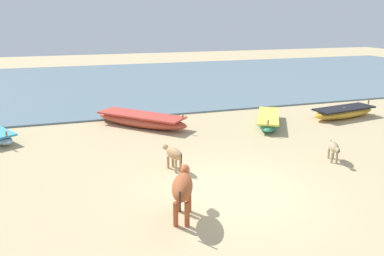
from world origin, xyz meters
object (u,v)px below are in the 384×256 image
(fishing_boat_0, at_px, (141,120))
(calf_far_dun, at_px, (334,148))
(fishing_boat_4, at_px, (344,112))
(fishing_boat_1, at_px, (268,119))
(cow_adult_rust, at_px, (183,188))
(calf_near_tan, at_px, (174,154))

(fishing_boat_0, bearing_deg, calf_far_dun, -3.45)
(calf_far_dun, bearing_deg, fishing_boat_4, 161.00)
(fishing_boat_1, bearing_deg, cow_adult_rust, -12.40)
(fishing_boat_0, height_order, fishing_boat_4, fishing_boat_0)
(fishing_boat_4, bearing_deg, calf_near_tan, -167.28)
(calf_far_dun, bearing_deg, cow_adult_rust, -48.00)
(fishing_boat_4, relative_size, calf_far_dun, 3.91)
(fishing_boat_1, bearing_deg, fishing_boat_4, 119.40)
(calf_near_tan, bearing_deg, fishing_boat_1, -72.14)
(fishing_boat_0, bearing_deg, fishing_boat_4, 36.38)
(fishing_boat_1, relative_size, cow_adult_rust, 2.21)
(fishing_boat_0, relative_size, calf_near_tan, 3.67)
(fishing_boat_1, distance_m, fishing_boat_4, 3.84)
(fishing_boat_1, xyz_separation_m, fishing_boat_4, (3.84, -0.00, 0.03))
(fishing_boat_1, relative_size, calf_near_tan, 3.26)
(cow_adult_rust, height_order, calf_near_tan, cow_adult_rust)
(fishing_boat_1, distance_m, cow_adult_rust, 8.44)
(fishing_boat_0, xyz_separation_m, cow_adult_rust, (-0.45, -7.66, 0.45))
(fishing_boat_0, distance_m, fishing_boat_4, 9.12)
(fishing_boat_1, relative_size, calf_far_dun, 3.76)
(fishing_boat_0, height_order, calf_far_dun, fishing_boat_0)
(fishing_boat_0, height_order, fishing_boat_1, fishing_boat_0)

